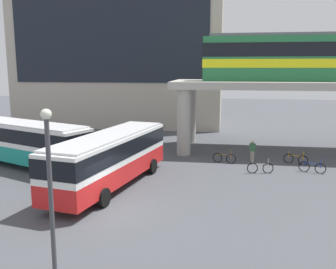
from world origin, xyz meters
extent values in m
plane|color=#47494F|center=(0.00, 10.00, 0.00)|extent=(120.00, 120.00, 0.00)
cube|color=#B2A899|center=(-7.39, 29.55, 9.97)|extent=(24.79, 11.03, 19.95)
cube|color=black|center=(-7.39, 23.99, 10.97)|extent=(22.31, 0.10, 11.17)
cylinder|color=#ADA89E|center=(2.29, 12.70, 2.67)|extent=(1.10, 1.10, 5.34)
cylinder|color=#ADA89E|center=(2.29, 18.13, 2.67)|extent=(1.10, 1.10, 5.34)
cube|color=red|center=(-1.06, 3.62, 1.05)|extent=(4.58, 11.28, 1.10)
cube|color=white|center=(-1.06, 3.62, 2.35)|extent=(4.58, 11.28, 1.50)
cube|color=black|center=(-1.06, 3.62, 2.43)|extent=(4.63, 11.32, 0.96)
cube|color=silver|center=(-1.06, 3.62, 3.16)|extent=(4.36, 10.71, 0.12)
cylinder|color=black|center=(-1.60, 7.32, 0.50)|extent=(0.47, 1.04, 1.00)
cylinder|color=black|center=(0.85, 6.83, 0.50)|extent=(0.47, 1.04, 1.00)
cylinder|color=black|center=(-2.88, 0.84, 0.50)|extent=(0.47, 1.04, 1.00)
cylinder|color=black|center=(-0.43, 0.36, 0.50)|extent=(0.47, 1.04, 1.00)
cube|color=teal|center=(-8.51, 7.25, 1.05)|extent=(11.09, 6.67, 1.10)
cube|color=white|center=(-8.51, 7.25, 2.35)|extent=(11.09, 6.67, 1.50)
cube|color=black|center=(-8.51, 7.25, 2.43)|extent=(11.14, 6.73, 0.96)
cube|color=silver|center=(-8.51, 7.25, 3.16)|extent=(10.53, 6.34, 0.12)
cylinder|color=black|center=(-11.25, 9.80, 0.50)|extent=(1.03, 0.66, 1.00)
cylinder|color=black|center=(-6.19, 4.88, 0.50)|extent=(1.03, 0.66, 1.00)
cylinder|color=black|center=(-5.19, 7.17, 0.50)|extent=(1.03, 0.66, 1.00)
torus|color=black|center=(12.05, 8.55, 0.34)|extent=(0.72, 0.29, 0.74)
torus|color=black|center=(11.06, 8.89, 0.34)|extent=(0.72, 0.29, 0.74)
cylinder|color=#1E3FA5|center=(11.55, 8.72, 0.62)|extent=(1.01, 0.39, 0.05)
cylinder|color=#1E3FA5|center=(11.06, 8.89, 0.64)|extent=(0.04, 0.04, 0.55)
cylinder|color=#1E3FA5|center=(12.05, 8.55, 0.69)|extent=(0.04, 0.04, 0.65)
torus|color=black|center=(11.34, 10.73, 0.34)|extent=(0.70, 0.35, 0.74)
torus|color=black|center=(10.37, 11.15, 0.34)|extent=(0.70, 0.35, 0.74)
cylinder|color=orange|center=(10.85, 10.94, 0.62)|extent=(0.99, 0.46, 0.05)
cylinder|color=orange|center=(10.37, 11.15, 0.64)|extent=(0.04, 0.04, 0.55)
cylinder|color=orange|center=(11.34, 10.73, 0.69)|extent=(0.04, 0.04, 0.65)
torus|color=black|center=(8.56, 8.09, 0.34)|extent=(0.74, 0.16, 0.74)
torus|color=black|center=(7.52, 7.96, 0.34)|extent=(0.74, 0.16, 0.74)
cylinder|color=silver|center=(8.04, 8.02, 0.62)|extent=(1.05, 0.19, 0.05)
cylinder|color=silver|center=(7.52, 7.96, 0.64)|extent=(0.04, 0.04, 0.55)
cylinder|color=silver|center=(8.56, 8.09, 0.69)|extent=(0.04, 0.04, 0.65)
torus|color=black|center=(6.12, 10.38, 0.34)|extent=(0.73, 0.23, 0.74)
torus|color=black|center=(5.09, 10.62, 0.34)|extent=(0.73, 0.23, 0.74)
cylinder|color=#996626|center=(5.60, 10.50, 0.62)|extent=(1.03, 0.29, 0.05)
cylinder|color=#996626|center=(5.09, 10.62, 0.64)|extent=(0.04, 0.04, 0.55)
cylinder|color=#996626|center=(6.12, 10.38, 0.69)|extent=(0.04, 0.04, 0.65)
cylinder|color=gray|center=(7.73, 11.45, 0.38)|extent=(0.32, 0.32, 0.76)
cube|color=#33663F|center=(7.73, 11.45, 1.06)|extent=(0.48, 0.44, 0.60)
sphere|color=tan|center=(7.73, 11.45, 1.47)|extent=(0.21, 0.21, 0.21)
cylinder|color=#3F3F44|center=(-0.12, -5.99, 2.72)|extent=(0.16, 0.16, 5.43)
sphere|color=silver|center=(-0.12, -5.99, 5.58)|extent=(0.36, 0.36, 0.36)
camera|label=1|loc=(5.61, -17.34, 7.08)|focal=40.32mm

